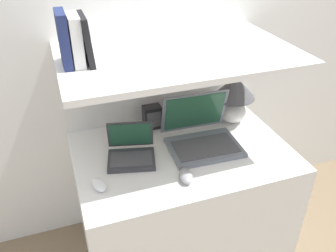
{
  "coord_description": "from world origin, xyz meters",
  "views": [
    {
      "loc": [
        -0.54,
        -0.97,
        1.73
      ],
      "look_at": [
        -0.08,
        0.35,
        0.86
      ],
      "focal_mm": 38.0,
      "sensor_mm": 36.0,
      "label": 1
    }
  ],
  "objects_px": {
    "laptop_large": "(201,136)",
    "router_box": "(152,117)",
    "computer_mouse": "(186,176)",
    "second_mouse": "(99,185)",
    "laptop_small": "(131,152)",
    "table_lamp": "(234,95)",
    "book_white": "(76,40)",
    "book_navy": "(63,39)",
    "book_black": "(86,40)"
  },
  "relations": [
    {
      "from": "table_lamp",
      "to": "second_mouse",
      "type": "relative_size",
      "value": 2.57
    },
    {
      "from": "laptop_large",
      "to": "router_box",
      "type": "distance_m",
      "value": 0.3
    },
    {
      "from": "book_white",
      "to": "book_black",
      "type": "distance_m",
      "value": 0.04
    },
    {
      "from": "laptop_large",
      "to": "laptop_small",
      "type": "height_order",
      "value": "laptop_large"
    },
    {
      "from": "table_lamp",
      "to": "laptop_small",
      "type": "xyz_separation_m",
      "value": [
        -0.61,
        -0.15,
        -0.12
      ]
    },
    {
      "from": "book_black",
      "to": "laptop_large",
      "type": "bearing_deg",
      "value": -5.56
    },
    {
      "from": "book_navy",
      "to": "book_black",
      "type": "distance_m",
      "value": 0.08
    },
    {
      "from": "laptop_large",
      "to": "book_white",
      "type": "relative_size",
      "value": 1.84
    },
    {
      "from": "laptop_small",
      "to": "computer_mouse",
      "type": "distance_m",
      "value": 0.3
    },
    {
      "from": "laptop_large",
      "to": "book_navy",
      "type": "relative_size",
      "value": 1.69
    },
    {
      "from": "computer_mouse",
      "to": "second_mouse",
      "type": "relative_size",
      "value": 1.13
    },
    {
      "from": "router_box",
      "to": "book_black",
      "type": "bearing_deg",
      "value": -149.76
    },
    {
      "from": "book_navy",
      "to": "router_box",
      "type": "bearing_deg",
      "value": 24.77
    },
    {
      "from": "laptop_small",
      "to": "book_white",
      "type": "relative_size",
      "value": 1.32
    },
    {
      "from": "computer_mouse",
      "to": "router_box",
      "type": "xyz_separation_m",
      "value": [
        -0.01,
        0.46,
        0.04
      ]
    },
    {
      "from": "table_lamp",
      "to": "computer_mouse",
      "type": "height_order",
      "value": "table_lamp"
    },
    {
      "from": "table_lamp",
      "to": "book_white",
      "type": "relative_size",
      "value": 1.36
    },
    {
      "from": "computer_mouse",
      "to": "book_white",
      "type": "bearing_deg",
      "value": 142.65
    },
    {
      "from": "book_black",
      "to": "computer_mouse",
      "type": "bearing_deg",
      "value": -40.47
    },
    {
      "from": "laptop_large",
      "to": "book_white",
      "type": "xyz_separation_m",
      "value": [
        -0.54,
        0.05,
        0.53
      ]
    },
    {
      "from": "second_mouse",
      "to": "router_box",
      "type": "height_order",
      "value": "router_box"
    },
    {
      "from": "table_lamp",
      "to": "book_white",
      "type": "height_order",
      "value": "book_white"
    },
    {
      "from": "router_box",
      "to": "book_black",
      "type": "xyz_separation_m",
      "value": [
        -0.32,
        -0.18,
        0.51
      ]
    },
    {
      "from": "computer_mouse",
      "to": "book_black",
      "type": "distance_m",
      "value": 0.7
    },
    {
      "from": "book_navy",
      "to": "book_black",
      "type": "height_order",
      "value": "book_navy"
    },
    {
      "from": "table_lamp",
      "to": "laptop_large",
      "type": "distance_m",
      "value": 0.32
    },
    {
      "from": "table_lamp",
      "to": "book_navy",
      "type": "distance_m",
      "value": 0.95
    },
    {
      "from": "computer_mouse",
      "to": "book_white",
      "type": "relative_size",
      "value": 0.6
    },
    {
      "from": "laptop_small",
      "to": "book_white",
      "type": "xyz_separation_m",
      "value": [
        -0.18,
        0.05,
        0.54
      ]
    },
    {
      "from": "table_lamp",
      "to": "book_black",
      "type": "bearing_deg",
      "value": -172.23
    },
    {
      "from": "book_black",
      "to": "book_white",
      "type": "bearing_deg",
      "value": 180.0
    },
    {
      "from": "book_navy",
      "to": "book_white",
      "type": "xyz_separation_m",
      "value": [
        0.04,
        0.0,
        -0.01
      ]
    },
    {
      "from": "book_navy",
      "to": "book_white",
      "type": "distance_m",
      "value": 0.05
    },
    {
      "from": "book_navy",
      "to": "book_black",
      "type": "bearing_deg",
      "value": 0.0
    },
    {
      "from": "router_box",
      "to": "book_navy",
      "type": "distance_m",
      "value": 0.68
    },
    {
      "from": "book_white",
      "to": "laptop_large",
      "type": "bearing_deg",
      "value": -5.16
    },
    {
      "from": "laptop_small",
      "to": "computer_mouse",
      "type": "xyz_separation_m",
      "value": [
        0.19,
        -0.23,
        -0.02
      ]
    },
    {
      "from": "second_mouse",
      "to": "book_navy",
      "type": "bearing_deg",
      "value": 101.11
    },
    {
      "from": "table_lamp",
      "to": "laptop_small",
      "type": "distance_m",
      "value": 0.64
    },
    {
      "from": "laptop_large",
      "to": "router_box",
      "type": "relative_size",
      "value": 2.82
    },
    {
      "from": "table_lamp",
      "to": "laptop_large",
      "type": "relative_size",
      "value": 0.74
    },
    {
      "from": "laptop_large",
      "to": "book_navy",
      "type": "distance_m",
      "value": 0.8
    },
    {
      "from": "computer_mouse",
      "to": "laptop_small",
      "type": "bearing_deg",
      "value": 129.09
    },
    {
      "from": "laptop_small",
      "to": "router_box",
      "type": "relative_size",
      "value": 2.03
    },
    {
      "from": "router_box",
      "to": "laptop_large",
      "type": "bearing_deg",
      "value": -51.8
    },
    {
      "from": "table_lamp",
      "to": "book_white",
      "type": "bearing_deg",
      "value": -172.61
    },
    {
      "from": "laptop_large",
      "to": "book_white",
      "type": "distance_m",
      "value": 0.76
    },
    {
      "from": "computer_mouse",
      "to": "book_black",
      "type": "height_order",
      "value": "book_black"
    },
    {
      "from": "laptop_large",
      "to": "book_black",
      "type": "distance_m",
      "value": 0.73
    },
    {
      "from": "router_box",
      "to": "book_white",
      "type": "xyz_separation_m",
      "value": [
        -0.36,
        -0.18,
        0.52
      ]
    }
  ]
}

